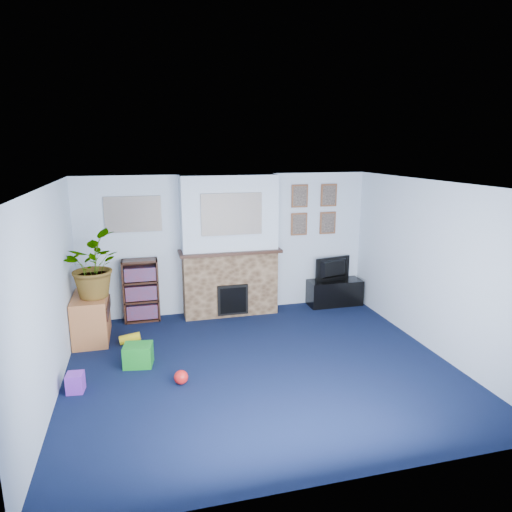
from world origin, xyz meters
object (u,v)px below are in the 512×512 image
object	(u,v)px
tv_stand	(334,293)
television	(335,269)
bookshelf	(141,292)
sideboard	(91,317)

from	to	relation	value
tv_stand	television	world-z (taller)	television
tv_stand	television	distance (m)	0.45
tv_stand	television	xyz separation A→B (m)	(0.00, 0.02, 0.45)
tv_stand	bookshelf	world-z (taller)	bookshelf
bookshelf	sideboard	xyz separation A→B (m)	(-0.74, -0.61, -0.15)
television	sideboard	world-z (taller)	television
television	bookshelf	size ratio (longest dim) A/B	0.69
tv_stand	sideboard	distance (m)	4.23
tv_stand	sideboard	bearing A→B (deg)	-172.68
tv_stand	bookshelf	bearing A→B (deg)	178.73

